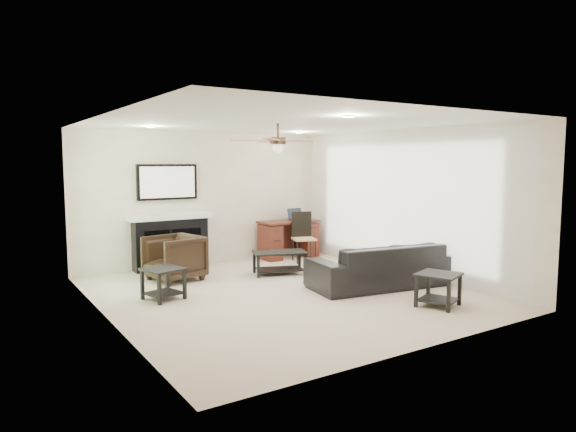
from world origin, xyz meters
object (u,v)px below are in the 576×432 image
object	(u,v)px
sofa	(382,265)
fireplace_unit	(170,217)
armchair	(174,258)
desk	(289,239)
coffee_table	(280,263)

from	to	relation	value
sofa	fireplace_unit	xyz separation A→B (m)	(-2.31, 3.08, 0.62)
armchair	desk	distance (m)	2.78
armchair	fireplace_unit	bearing A→B (deg)	151.94
armchair	desk	world-z (taller)	desk
armchair	fireplace_unit	size ratio (longest dim) A/B	0.43
sofa	armchair	xyz separation A→B (m)	(-2.60, 2.15, 0.04)
armchair	coffee_table	distance (m)	1.80
sofa	coffee_table	xyz separation A→B (m)	(-0.90, 1.60, -0.14)
sofa	fireplace_unit	world-z (taller)	fireplace_unit
sofa	coffee_table	world-z (taller)	sofa
sofa	fireplace_unit	distance (m)	3.90
coffee_table	fireplace_unit	size ratio (longest dim) A/B	0.47
coffee_table	desk	size ratio (longest dim) A/B	0.74
fireplace_unit	desk	world-z (taller)	fireplace_unit
desk	sofa	bearing A→B (deg)	-91.80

